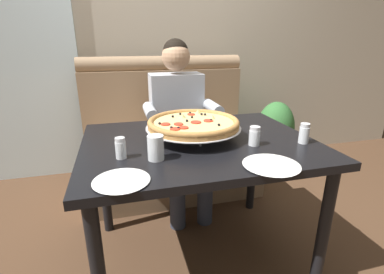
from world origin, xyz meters
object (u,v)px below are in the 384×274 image
at_px(booth_bench, 169,143).
at_px(potted_plant, 275,133).
at_px(pizza, 193,123).
at_px(plate_near_right, 121,179).
at_px(shaker_pepper_flakes, 121,150).
at_px(plate_near_left, 271,164).
at_px(shaker_oregano, 304,135).
at_px(patio_chair, 47,106).
at_px(shaker_parmesan, 254,137).
at_px(dining_table, 199,156).
at_px(drinking_glass, 156,149).
at_px(diner_main, 179,116).

bearing_deg(booth_bench, potted_plant, 3.14).
bearing_deg(booth_bench, pizza, -91.20).
relative_size(booth_bench, plate_near_right, 6.58).
bearing_deg(shaker_pepper_flakes, plate_near_left, -22.10).
bearing_deg(shaker_oregano, plate_near_right, -168.22).
bearing_deg(plate_near_right, shaker_oregano, 11.78).
xyz_separation_m(pizza, shaker_oregano, (0.53, -0.23, -0.04)).
height_order(shaker_oregano, potted_plant, shaker_oregano).
bearing_deg(patio_chair, shaker_parmesan, -57.85).
bearing_deg(plate_near_left, shaker_oregano, 34.68).
bearing_deg(plate_near_left, patio_chair, 118.84).
relative_size(dining_table, potted_plant, 1.74).
bearing_deg(potted_plant, patio_chair, 152.33).
xyz_separation_m(dining_table, shaker_pepper_flakes, (-0.41, -0.14, 0.13)).
xyz_separation_m(shaker_parmesan, drinking_glass, (-0.51, -0.05, 0.01)).
bearing_deg(shaker_oregano, booth_bench, 114.91).
height_order(diner_main, shaker_parmesan, diner_main).
bearing_deg(booth_bench, patio_chair, 133.92).
bearing_deg(dining_table, diner_main, 86.86).
bearing_deg(pizza, dining_table, -69.97).
bearing_deg(plate_near_left, potted_plant, 57.82).
distance_m(plate_near_right, patio_chair, 2.70).
bearing_deg(patio_chair, potted_plant, -27.67).
bearing_deg(booth_bench, diner_main, -82.17).
bearing_deg(patio_chair, shaker_pepper_flakes, -70.97).
bearing_deg(diner_main, dining_table, -93.14).
relative_size(plate_near_right, patio_chair, 0.25).
relative_size(shaker_parmesan, drinking_glass, 0.87).
distance_m(diner_main, potted_plant, 1.14).
relative_size(diner_main, patio_chair, 1.48).
bearing_deg(potted_plant, pizza, -139.34).
distance_m(booth_bench, plate_near_left, 1.39).
height_order(booth_bench, plate_near_left, booth_bench).
bearing_deg(dining_table, drinking_glass, -143.09).
relative_size(dining_table, shaker_parmesan, 12.34).
distance_m(dining_table, pizza, 0.18).
xyz_separation_m(booth_bench, shaker_pepper_flakes, (-0.41, -1.07, 0.40)).
height_order(diner_main, potted_plant, diner_main).
bearing_deg(shaker_parmesan, patio_chair, 122.15).
height_order(dining_table, diner_main, diner_main).
distance_m(shaker_oregano, patio_chair, 2.95).
height_order(shaker_pepper_flakes, drinking_glass, drinking_glass).
height_order(dining_table, patio_chair, patio_chair).
xyz_separation_m(shaker_parmesan, potted_plant, (0.83, 1.13, -0.41)).
bearing_deg(pizza, shaker_pepper_flakes, -154.20).
height_order(shaker_oregano, plate_near_right, shaker_oregano).
bearing_deg(dining_table, booth_bench, 90.00).
bearing_deg(potted_plant, diner_main, -162.65).
bearing_deg(shaker_parmesan, potted_plant, 53.89).
xyz_separation_m(booth_bench, plate_near_right, (-0.42, -1.30, 0.36)).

